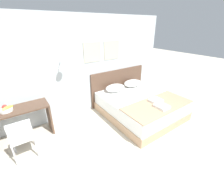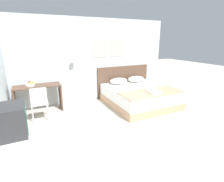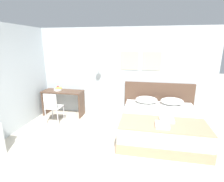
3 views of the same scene
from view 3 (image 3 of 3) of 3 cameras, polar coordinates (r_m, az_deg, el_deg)
ground_plane at (r=3.27m, az=-7.11°, el=-26.79°), size 24.00×24.00×0.00m
wall_back at (r=5.30m, az=2.00°, el=5.94°), size 5.57×0.31×2.65m
bed at (r=4.52m, az=15.42°, el=-10.42°), size 1.87×2.02×0.55m
headboard at (r=5.39m, az=14.83°, el=-3.05°), size 1.99×0.06×1.09m
pillow_left at (r=5.05m, az=11.18°, el=-2.80°), size 0.62×0.44×0.20m
pillow_right at (r=5.11m, az=19.01°, el=-3.16°), size 0.62×0.44×0.20m
throw_blanket at (r=3.87m, az=16.34°, el=-10.27°), size 1.82×0.81×0.02m
folded_towel_near_foot at (r=3.99m, az=17.46°, el=-8.89°), size 0.30×0.27×0.06m
folded_towel_mid_bed at (r=3.72m, az=16.09°, el=-10.59°), size 0.28×0.31×0.06m
desk at (r=5.64m, az=-15.62°, el=-2.26°), size 1.23×0.49×0.78m
desk_chair at (r=5.13m, az=-18.90°, el=-4.55°), size 0.41×0.41×0.88m
fruit_bowl at (r=5.66m, az=-17.25°, el=0.64°), size 0.26×0.23×0.13m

